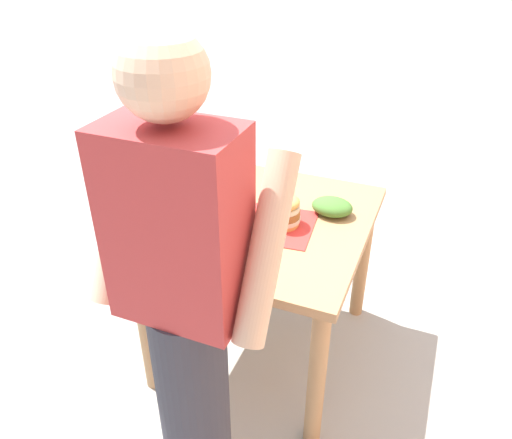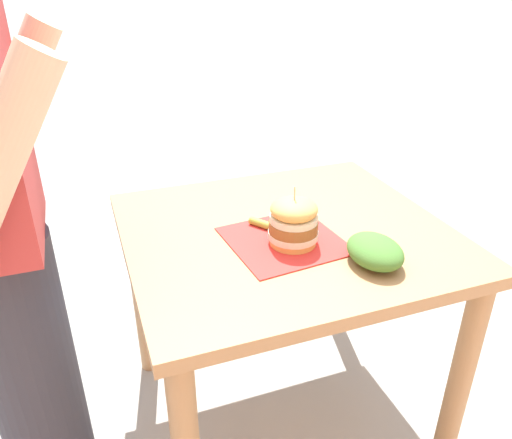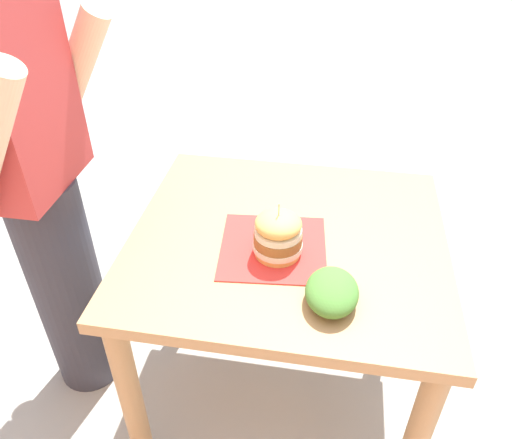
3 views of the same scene
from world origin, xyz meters
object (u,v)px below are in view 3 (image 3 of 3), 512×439
(patio_table, at_px, (286,267))
(diner_across_table, at_px, (38,187))
(pickle_spear, at_px, (268,225))
(sandwich, at_px, (278,234))
(side_salad, at_px, (332,292))

(patio_table, bearing_deg, diner_across_table, 93.70)
(patio_table, bearing_deg, pickle_spear, 70.63)
(sandwich, relative_size, pickle_spear, 1.80)
(patio_table, relative_size, side_salad, 5.39)
(side_salad, bearing_deg, sandwich, 44.36)
(sandwich, distance_m, side_salad, 0.24)
(diner_across_table, bearing_deg, pickle_spear, -84.08)
(diner_across_table, bearing_deg, side_salad, -102.92)
(pickle_spear, relative_size, side_salad, 0.55)
(patio_table, height_order, diner_across_table, diner_across_table)
(patio_table, distance_m, sandwich, 0.22)
(patio_table, bearing_deg, sandwich, 167.51)
(pickle_spear, bearing_deg, sandwich, -158.21)
(sandwich, bearing_deg, diner_across_table, 86.83)
(pickle_spear, distance_m, side_salad, 0.35)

